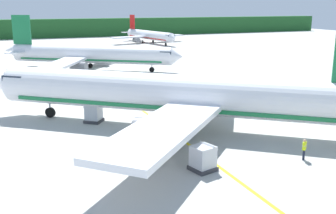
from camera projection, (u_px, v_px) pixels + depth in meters
ground at (181, 72)px, 73.21m from camera, size 240.00×320.00×0.20m
distant_treeline at (85, 28)px, 153.92m from camera, size 216.00×6.00×6.85m
airliner_foreground at (177, 95)px, 38.59m from camera, size 34.61×29.92×11.90m
airliner_mid_apron at (89, 55)px, 74.33m from camera, size 30.75×26.21×10.06m
airliner_far_taxiway at (149, 35)px, 128.02m from camera, size 25.24×30.42×8.70m
cargo_container_mid at (203, 158)px, 29.24m from camera, size 2.06×2.06×2.00m
cargo_container_far at (93, 113)px, 41.35m from camera, size 2.32×2.32×2.05m
crew_marshaller at (134, 137)px, 33.75m from camera, size 0.30×0.62×1.72m
crew_loader_left at (304, 148)px, 31.19m from camera, size 0.54×0.44×1.71m
apron_guide_line at (188, 144)px, 34.92m from camera, size 0.30×60.00×0.01m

